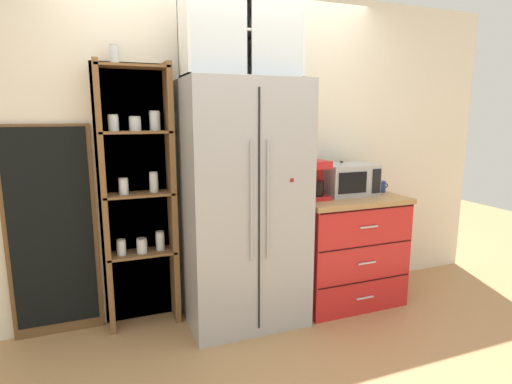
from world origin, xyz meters
The scene contains 12 objects.
ground_plane centered at (0.00, 0.00, 0.00)m, with size 10.78×10.78×0.00m, color tan.
wall_back_cream centered at (0.00, 0.40, 1.27)m, with size 5.07×0.10×2.55m, color silver.
refrigerator centered at (0.00, 0.04, 0.92)m, with size 0.88×0.65×1.83m.
pantry_shelf_column centered at (-0.74, 0.30, 1.01)m, with size 0.56×0.25×2.05m.
counter_cabinet centered at (0.92, 0.05, 0.46)m, with size 0.90×0.64×0.92m.
microwave centered at (0.95, 0.10, 1.05)m, with size 0.44×0.33×0.26m.
coffee_maker centered at (0.61, 0.05, 1.07)m, with size 0.17×0.20×0.31m.
mug_navy centered at (1.29, 0.10, 0.97)m, with size 0.12×0.09×0.10m.
mug_red centered at (0.92, 0.11, 0.96)m, with size 0.12×0.08×0.09m.
bottle_clear centered at (0.92, 0.14, 1.04)m, with size 0.06×0.06×0.28m.
upper_cabinet centered at (0.00, 0.09, 2.14)m, with size 0.84×0.32×0.63m.
chalkboard_menu centered at (-1.34, 0.33, 0.77)m, with size 0.60×0.04×1.52m.
Camera 1 is at (-1.01, -2.81, 1.58)m, focal length 28.84 mm.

